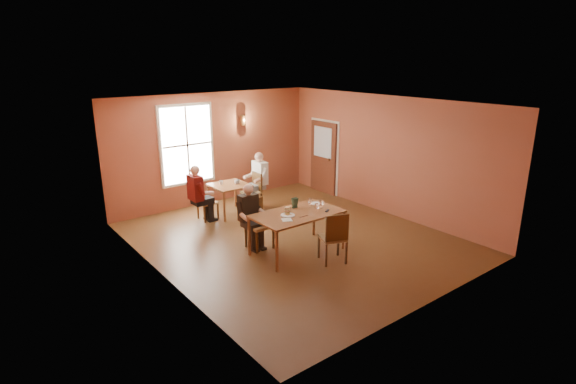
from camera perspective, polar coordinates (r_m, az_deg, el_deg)
ground at (r=10.08m, az=0.70°, el=-5.98°), size 6.00×7.00×0.01m
wall_back at (r=12.45m, az=-9.41°, el=5.49°), size 6.00×0.04×3.00m
wall_front at (r=7.32m, az=18.12°, el=-3.32°), size 6.00×0.04×3.00m
wall_left at (r=8.14m, az=-16.01°, el=-1.09°), size 0.04×7.00×3.00m
wall_right at (r=11.66m, az=12.38°, el=4.54°), size 0.04×7.00×3.00m
ceiling at (r=9.33m, az=0.77°, el=11.24°), size 6.00×7.00×0.04m
window at (r=12.02m, az=-12.70°, el=5.87°), size 1.36×0.10×1.96m
door at (r=13.26m, az=4.47°, el=4.38°), size 0.12×1.04×2.10m
wall_sconce at (r=12.70m, az=-5.74°, el=9.06°), size 0.16×0.16×0.28m
main_table at (r=9.30m, az=1.18°, el=-5.17°), size 1.83×1.03×0.86m
chair_diner_main at (r=9.47m, az=-3.66°, el=-4.16°), size 0.46×0.46×1.05m
diner_main at (r=9.40m, az=-3.58°, el=-3.43°), size 0.53×0.53×1.32m
chair_empty at (r=8.89m, az=5.69°, el=-5.65°), size 0.60×0.60×1.05m
plate_food at (r=8.99m, az=-0.03°, el=-2.91°), size 0.29×0.29×0.04m
sandwich at (r=9.09m, az=-0.08°, el=-2.40°), size 0.13×0.13×0.12m
goblet_a at (r=9.43m, az=2.82°, el=-1.39°), size 0.09×0.09×0.21m
goblet_b at (r=9.40m, az=4.28°, el=-1.54°), size 0.10×0.10×0.20m
goblet_c at (r=9.18m, az=3.65°, el=-1.99°), size 0.08×0.08×0.20m
menu_stand at (r=9.41m, az=0.88°, el=-1.39°), size 0.14×0.07×0.22m
knife at (r=8.95m, az=2.03°, el=-3.12°), size 0.23×0.03×0.00m
napkin at (r=8.77m, az=-0.16°, el=-3.54°), size 0.26×0.26×0.01m
side_plate at (r=9.72m, az=3.55°, el=-1.45°), size 0.24×0.24×0.02m
sunglasses at (r=9.29m, az=5.00°, el=-2.37°), size 0.15×0.12×0.02m
second_table at (r=11.61m, az=-7.35°, el=-0.91°), size 0.89×0.89×0.79m
chair_diner_white at (r=11.91m, az=-4.68°, el=0.07°), size 0.42×0.42×0.96m
diner_white at (r=11.86m, az=-4.59°, el=1.17°), size 0.57×0.57×1.42m
chair_diner_maroon at (r=11.29m, az=-10.19°, el=-1.22°), size 0.40×0.40×0.91m
diner_maroon at (r=11.21m, az=-10.39°, el=-0.08°), size 0.56×0.56×1.40m
cup_a at (r=11.52m, az=-6.48°, el=1.30°), size 0.15×0.15×0.11m
cup_b at (r=11.52m, az=-8.49°, el=1.19°), size 0.12×0.12×0.10m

